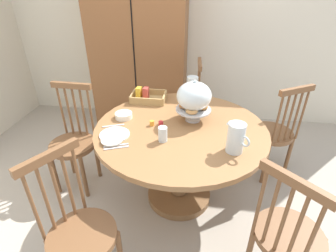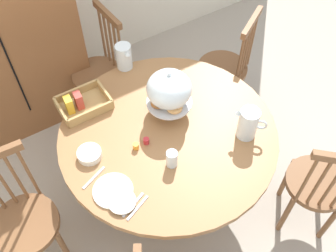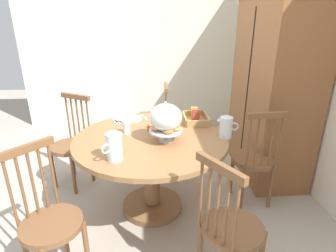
{
  "view_description": "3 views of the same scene",
  "coord_description": "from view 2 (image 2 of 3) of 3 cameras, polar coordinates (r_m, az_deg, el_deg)",
  "views": [
    {
      "loc": [
        0.09,
        -1.58,
        1.76
      ],
      "look_at": [
        -0.15,
        0.16,
        0.74
      ],
      "focal_mm": 27.89,
      "sensor_mm": 36.0,
      "label": 1
    },
    {
      "loc": [
        -0.81,
        -1.04,
        2.58
      ],
      "look_at": [
        -0.05,
        0.16,
        0.79
      ],
      "focal_mm": 41.04,
      "sensor_mm": 36.0,
      "label": 2
    },
    {
      "loc": [
        2.14,
        0.13,
        1.7
      ],
      "look_at": [
        -0.05,
        0.31,
        0.84
      ],
      "focal_mm": 29.54,
      "sensor_mm": 36.0,
      "label": 3
    }
  ],
  "objects": [
    {
      "name": "ground_plane",
      "position": [
        2.9,
        2.6,
        -11.47
      ],
      "size": [
        10.0,
        10.0,
        0.0
      ],
      "primitive_type": "plane",
      "color": "#A89E8E"
    },
    {
      "name": "dining_table",
      "position": [
        2.48,
        -0.0,
        -3.41
      ],
      "size": [
        1.33,
        1.33,
        0.74
      ],
      "color": "olive",
      "rests_on": "ground_plane"
    },
    {
      "name": "windsor_chair_near_window",
      "position": [
        3.14,
        8.51,
        8.36
      ],
      "size": [
        0.46,
        0.45,
        0.97
      ],
      "color": "brown",
      "rests_on": "ground_plane"
    },
    {
      "name": "windsor_chair_by_cabinet",
      "position": [
        3.12,
        -10.06,
        7.72
      ],
      "size": [
        0.4,
        0.4,
        0.97
      ],
      "color": "brown",
      "rests_on": "ground_plane"
    },
    {
      "name": "windsor_chair_facing_door",
      "position": [
        2.49,
        -20.61,
        -13.11
      ],
      "size": [
        0.4,
        0.4,
        0.97
      ],
      "color": "brown",
      "rests_on": "ground_plane"
    },
    {
      "name": "windsor_chair_host_seat",
      "position": [
        2.62,
        21.29,
        -8.29
      ],
      "size": [
        0.47,
        0.47,
        0.97
      ],
      "color": "brown",
      "rests_on": "ground_plane"
    },
    {
      "name": "pastry_stand_with_dome",
      "position": [
        2.27,
        0.17,
        5.28
      ],
      "size": [
        0.28,
        0.28,
        0.34
      ],
      "color": "silver",
      "rests_on": "dining_table"
    },
    {
      "name": "orange_juice_pitcher",
      "position": [
        2.28,
        11.77,
        0.2
      ],
      "size": [
        0.15,
        0.16,
        0.21
      ],
      "color": "silver",
      "rests_on": "dining_table"
    },
    {
      "name": "milk_pitcher",
      "position": [
        2.67,
        -6.49,
        10.12
      ],
      "size": [
        0.11,
        0.19,
        0.18
      ],
      "color": "silver",
      "rests_on": "dining_table"
    },
    {
      "name": "cereal_basket",
      "position": [
        2.48,
        -12.72,
        3.26
      ],
      "size": [
        0.32,
        0.24,
        0.12
      ],
      "color": "tan",
      "rests_on": "dining_table"
    },
    {
      "name": "china_plate_large",
      "position": [
        2.12,
        -8.18,
        -9.48
      ],
      "size": [
        0.22,
        0.22,
        0.01
      ],
      "primitive_type": "cylinder",
      "color": "white",
      "rests_on": "dining_table"
    },
    {
      "name": "china_plate_small",
      "position": [
        2.07,
        -6.83,
        -11.07
      ],
      "size": [
        0.15,
        0.15,
        0.01
      ],
      "primitive_type": "cylinder",
      "color": "white",
      "rests_on": "china_plate_large"
    },
    {
      "name": "cereal_bowl",
      "position": [
        2.25,
        -11.58,
        -4.11
      ],
      "size": [
        0.14,
        0.14,
        0.04
      ],
      "primitive_type": "cylinder",
      "color": "white",
      "rests_on": "dining_table"
    },
    {
      "name": "drinking_glass",
      "position": [
        2.14,
        0.57,
        -4.88
      ],
      "size": [
        0.06,
        0.06,
        0.11
      ],
      "primitive_type": "cylinder",
      "color": "silver",
      "rests_on": "dining_table"
    },
    {
      "name": "jam_jar_strawberry",
      "position": [
        2.26,
        -3.25,
        -2.23
      ],
      "size": [
        0.04,
        0.04,
        0.04
      ],
      "primitive_type": "cylinder",
      "color": "#B7282D",
      "rests_on": "dining_table"
    },
    {
      "name": "jam_jar_apricot",
      "position": [
        2.24,
        -4.79,
        -3.0
      ],
      "size": [
        0.04,
        0.04,
        0.04
      ],
      "primitive_type": "cylinder",
      "color": "orange",
      "rests_on": "dining_table"
    },
    {
      "name": "table_knife",
      "position": [
        2.07,
        -5.21,
        -11.57
      ],
      "size": [
        0.16,
        0.08,
        0.01
      ],
      "primitive_type": "cube",
      "rotation": [
        0.0,
        0.0,
        3.52
      ],
      "color": "silver",
      "rests_on": "dining_table"
    },
    {
      "name": "dinner_fork",
      "position": [
        2.06,
        -4.55,
        -12.02
      ],
      "size": [
        0.16,
        0.08,
        0.01
      ],
      "primitive_type": "cube",
      "rotation": [
        0.0,
        0.0,
        3.52
      ],
      "color": "silver",
      "rests_on": "dining_table"
    },
    {
      "name": "soup_spoon",
      "position": [
        2.18,
        -10.96,
        -7.54
      ],
      "size": [
        0.16,
        0.08,
        0.01
      ],
      "primitive_type": "cube",
      "rotation": [
        0.0,
        0.0,
        3.52
      ],
      "color": "silver",
      "rests_on": "dining_table"
    }
  ]
}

